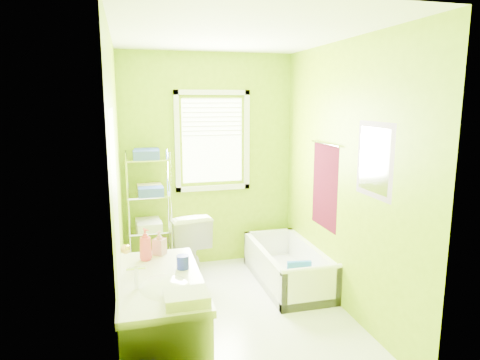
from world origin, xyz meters
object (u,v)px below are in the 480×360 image
object	(u,v)px
vanity	(162,330)
bathtub	(288,272)
toilet	(186,243)
wire_shelf_unit	(150,200)

from	to	relation	value
vanity	bathtub	bearing A→B (deg)	43.33
toilet	wire_shelf_unit	world-z (taller)	wire_shelf_unit
bathtub	toilet	size ratio (longest dim) A/B	1.73
bathtub	toilet	bearing A→B (deg)	153.94
bathtub	toilet	xyz separation A→B (m)	(-1.08, 0.53, 0.25)
vanity	wire_shelf_unit	bearing A→B (deg)	88.77
toilet	bathtub	bearing A→B (deg)	146.60
bathtub	vanity	xyz separation A→B (m)	(-1.51, -1.42, 0.30)
vanity	toilet	bearing A→B (deg)	77.65
toilet	vanity	world-z (taller)	vanity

